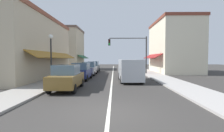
{
  "coord_description": "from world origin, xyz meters",
  "views": [
    {
      "loc": [
        0.23,
        -6.65,
        2.2
      ],
      "look_at": [
        -0.03,
        12.13,
        1.37
      ],
      "focal_mm": 26.71,
      "sensor_mm": 36.0,
      "label": 1
    }
  ],
  "objects": [
    {
      "name": "van_in_lane",
      "position": [
        1.73,
        9.49,
        1.15
      ],
      "size": [
        2.1,
        5.23,
        2.12
      ],
      "rotation": [
        0.0,
        0.0,
        0.03
      ],
      "color": "#B2B7BC",
      "rests_on": "ground"
    },
    {
      "name": "storefront_far_left",
      "position": [
        -8.87,
        28.0,
        4.19
      ],
      "size": [
        5.45,
        8.2,
        8.38
      ],
      "color": "#BCAD8E",
      "rests_on": "ground"
    },
    {
      "name": "parked_car_far_left",
      "position": [
        -3.19,
        20.63,
        0.88
      ],
      "size": [
        1.81,
        4.11,
        1.77
      ],
      "rotation": [
        0.0,
        0.0,
        -0.01
      ],
      "color": "#4C5156",
      "rests_on": "ground"
    },
    {
      "name": "lane_center_stripe",
      "position": [
        0.0,
        18.0,
        0.0
      ],
      "size": [
        0.14,
        52.0,
        0.01
      ],
      "primitive_type": "cube",
      "color": "silver",
      "rests_on": "ground"
    },
    {
      "name": "storefront_right_block",
      "position": [
        9.55,
        20.0,
        4.07
      ],
      "size": [
        6.82,
        10.2,
        8.14
      ],
      "color": "beige",
      "rests_on": "ground"
    },
    {
      "name": "street_lamp_left_near",
      "position": [
        -5.14,
        7.41,
        2.91
      ],
      "size": [
        0.36,
        0.36,
        4.25
      ],
      "color": "black",
      "rests_on": "ground"
    },
    {
      "name": "parked_car_nearest_left",
      "position": [
        -3.1,
        4.96,
        0.88
      ],
      "size": [
        1.84,
        4.13,
        1.77
      ],
      "rotation": [
        0.0,
        0.0,
        0.02
      ],
      "color": "brown",
      "rests_on": "ground"
    },
    {
      "name": "storefront_left_block",
      "position": [
        -9.59,
        12.0,
        3.46
      ],
      "size": [
        6.9,
        14.2,
        6.92
      ],
      "color": "#BCAD8E",
      "rests_on": "ground"
    },
    {
      "name": "traffic_signal_mast_arm",
      "position": [
        2.82,
        17.19,
        3.71
      ],
      "size": [
        5.52,
        0.5,
        5.36
      ],
      "color": "#333333",
      "rests_on": "ground"
    },
    {
      "name": "parked_car_second_left",
      "position": [
        -3.2,
        10.58,
        0.88
      ],
      "size": [
        1.86,
        4.14,
        1.77
      ],
      "rotation": [
        0.0,
        0.0,
        -0.02
      ],
      "color": "navy",
      "rests_on": "ground"
    },
    {
      "name": "sidewalk_right",
      "position": [
        5.5,
        18.0,
        0.06
      ],
      "size": [
        2.6,
        56.0,
        0.12
      ],
      "primitive_type": "cube",
      "color": "#A39E99",
      "rests_on": "ground"
    },
    {
      "name": "ground_plane",
      "position": [
        0.0,
        18.0,
        0.0
      ],
      "size": [
        80.0,
        80.0,
        0.0
      ],
      "primitive_type": "plane",
      "color": "#33302D"
    },
    {
      "name": "parked_car_third_left",
      "position": [
        -3.13,
        15.55,
        0.88
      ],
      "size": [
        1.79,
        4.1,
        1.77
      ],
      "rotation": [
        0.0,
        0.0,
        -0.0
      ],
      "color": "silver",
      "rests_on": "ground"
    },
    {
      "name": "sidewalk_left",
      "position": [
        -5.5,
        18.0,
        0.06
      ],
      "size": [
        2.6,
        56.0,
        0.12
      ],
      "primitive_type": "cube",
      "color": "gray",
      "rests_on": "ground"
    }
  ]
}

